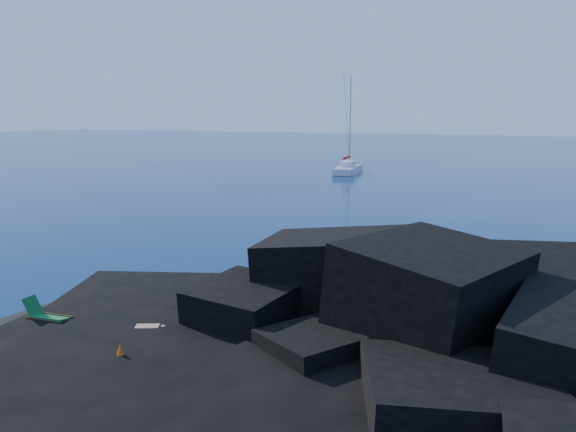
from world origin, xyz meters
name	(u,v)px	position (x,y,z in m)	size (l,w,h in m)	color
headland	(400,368)	(13.00, 3.00, 0.00)	(24.00, 24.00, 3.60)	black
beach	(107,347)	(4.50, 0.50, 0.00)	(8.50, 6.00, 0.70)	black
surf_foam	(204,305)	(5.00, 5.00, 0.00)	(10.00, 8.00, 0.06)	white
sailboat	(348,173)	(-6.72, 54.02, 0.00)	(2.38, 11.36, 11.91)	silver
deck_chair	(49,312)	(2.27, 0.33, 0.85)	(1.46, 0.64, 1.00)	#15622B
towel	(148,334)	(5.55, 1.15, 0.38)	(2.14, 1.01, 0.06)	white
sunbather	(147,329)	(5.55, 1.15, 0.54)	(1.99, 0.49, 0.27)	#AE755B
marker_cone	(120,354)	(6.26, -0.83, 0.65)	(0.39, 0.39, 0.60)	#EE5C0C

